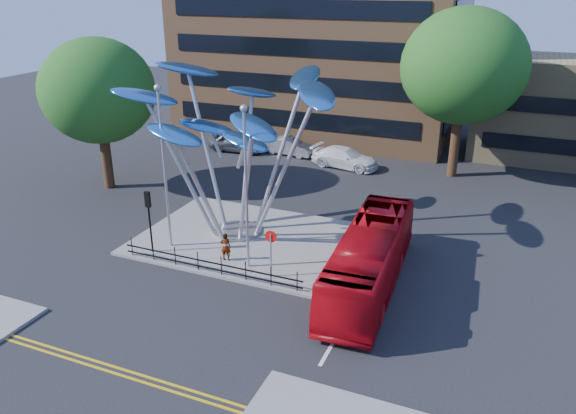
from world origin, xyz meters
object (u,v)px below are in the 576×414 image
at_px(street_lamp_left, 163,154).
at_px(parked_car_left, 237,142).
at_px(no_entry_sign_island, 271,246).
at_px(red_bus, 370,259).
at_px(parked_car_mid, 290,146).
at_px(traffic_light_island, 149,209).
at_px(tree_left, 98,91).
at_px(street_lamp_right, 246,174).
at_px(pedestrian, 226,247).
at_px(leaf_sculpture, 233,117).
at_px(parked_car_right, 345,158).
at_px(tree_right, 464,67).

distance_m(street_lamp_left, parked_car_left, 19.20).
bearing_deg(no_entry_sign_island, street_lamp_left, 171.39).
bearing_deg(red_bus, parked_car_mid, 119.22).
xyz_separation_m(traffic_light_island, parked_car_mid, (-0.27, 19.74, -1.89)).
xyz_separation_m(tree_left, red_bus, (20.60, -6.37, -5.28)).
bearing_deg(no_entry_sign_island, parked_car_left, 121.95).
height_order(street_lamp_right, pedestrian, street_lamp_right).
distance_m(leaf_sculpture, red_bus, 10.64).
height_order(tree_left, street_lamp_left, tree_left).
distance_m(street_lamp_left, pedestrian, 5.75).
xyz_separation_m(traffic_light_island, red_bus, (11.60, 1.13, -1.10)).
height_order(tree_left, no_entry_sign_island, tree_left).
relative_size(tree_left, traffic_light_island, 3.01).
height_order(street_lamp_left, pedestrian, street_lamp_left).
distance_m(pedestrian, parked_car_left, 20.28).
relative_size(red_bus, parked_car_mid, 2.47).
relative_size(street_lamp_right, no_entry_sign_island, 3.39).
relative_size(leaf_sculpture, street_lamp_left, 1.45).
distance_m(street_lamp_right, parked_car_right, 18.34).
relative_size(street_lamp_right, red_bus, 0.76).
xyz_separation_m(parked_car_mid, parked_car_right, (5.27, -1.42, 0.05)).
bearing_deg(red_bus, tree_right, 82.32).
xyz_separation_m(tree_left, parked_car_mid, (8.73, 12.24, -6.07)).
relative_size(traffic_light_island, parked_car_mid, 0.78).
bearing_deg(pedestrian, parked_car_right, -104.99).
bearing_deg(parked_car_mid, no_entry_sign_island, -153.52).
bearing_deg(tree_right, traffic_light_island, -123.69).
bearing_deg(street_lamp_left, parked_car_left, 106.42).
relative_size(street_lamp_left, street_lamp_right, 1.06).
height_order(street_lamp_right, red_bus, street_lamp_right).
relative_size(street_lamp_left, parked_car_mid, 2.00).
relative_size(pedestrian, parked_car_left, 0.32).
relative_size(street_lamp_left, parked_car_right, 1.66).
xyz_separation_m(tree_right, pedestrian, (-8.88, -18.84, -7.13)).
xyz_separation_m(street_lamp_left, red_bus, (11.10, 0.13, -3.84)).
relative_size(tree_left, leaf_sculpture, 0.81).
distance_m(no_entry_sign_island, parked_car_right, 18.44).
bearing_deg(parked_car_right, pedestrian, -175.06).
relative_size(street_lamp_left, traffic_light_island, 2.57).
bearing_deg(red_bus, tree_left, 159.50).
height_order(parked_car_left, parked_car_mid, parked_car_left).
height_order(tree_right, street_lamp_right, tree_right).
xyz_separation_m(red_bus, parked_car_mid, (-11.87, 18.61, -0.79)).
distance_m(tree_left, traffic_light_island, 12.44).
xyz_separation_m(parked_car_left, parked_car_mid, (4.50, 0.85, -0.09)).
distance_m(leaf_sculpture, street_lamp_left, 4.28).
height_order(tree_left, traffic_light_island, tree_left).
height_order(no_entry_sign_island, parked_car_right, no_entry_sign_island).
xyz_separation_m(street_lamp_right, parked_car_left, (-10.27, 18.39, -4.28)).
bearing_deg(street_lamp_left, tree_right, 55.95).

